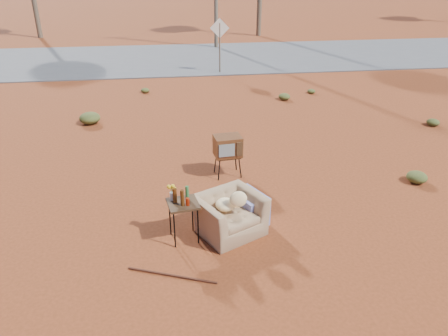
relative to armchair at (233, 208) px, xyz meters
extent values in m
plane|color=brown|center=(-0.30, -0.53, -0.44)|extent=(140.00, 140.00, 0.00)
cube|color=#565659|center=(-0.30, 14.47, -0.42)|extent=(140.00, 7.00, 0.04)
imported|color=#977452|center=(-0.08, -0.06, 0.03)|extent=(1.29, 1.12, 0.95)
ellipsoid|color=#FDDD9A|center=(-0.14, -0.04, 0.11)|extent=(0.34, 0.34, 0.20)
ellipsoid|color=#FDDD9A|center=(0.05, -0.20, 0.29)|extent=(0.30, 0.15, 0.30)
cube|color=navy|center=(0.33, 0.26, -0.17)|extent=(0.72, 0.83, 0.55)
cube|color=black|center=(0.21, 2.15, 0.02)|extent=(0.55, 0.44, 0.03)
cylinder|color=black|center=(-0.01, 1.94, -0.21)|extent=(0.03, 0.03, 0.47)
cylinder|color=black|center=(0.46, 1.99, -0.21)|extent=(0.03, 0.03, 0.47)
cylinder|color=black|center=(-0.05, 2.31, -0.21)|extent=(0.03, 0.03, 0.47)
cylinder|color=black|center=(0.42, 2.36, -0.21)|extent=(0.03, 0.03, 0.47)
cube|color=brown|center=(0.21, 2.15, 0.26)|extent=(0.62, 0.51, 0.45)
cube|color=slate|center=(0.15, 1.91, 0.26)|extent=(0.34, 0.06, 0.28)
cube|color=#472D19|center=(0.43, 1.94, 0.26)|extent=(0.13, 0.03, 0.32)
cube|color=#3D2A16|center=(-0.88, -0.16, 0.26)|extent=(0.57, 0.57, 0.04)
cylinder|color=black|center=(-1.04, -0.39, -0.09)|extent=(0.02, 0.02, 0.70)
cylinder|color=black|center=(-0.65, -0.33, -0.09)|extent=(0.02, 0.02, 0.70)
cylinder|color=black|center=(-1.11, 0.00, -0.09)|extent=(0.02, 0.02, 0.70)
cylinder|color=black|center=(-0.71, 0.07, -0.09)|extent=(0.02, 0.02, 0.70)
cylinder|color=#44220B|center=(-1.00, -0.13, 0.41)|extent=(0.07, 0.07, 0.26)
cylinder|color=#44220B|center=(-0.88, -0.24, 0.42)|extent=(0.07, 0.07, 0.28)
cylinder|color=#285F2E|center=(-0.79, -0.05, 0.40)|extent=(0.06, 0.06, 0.24)
cylinder|color=red|center=(-0.80, -0.25, 0.34)|extent=(0.06, 0.06, 0.13)
cylinder|color=silver|center=(-1.05, -0.04, 0.35)|extent=(0.08, 0.08, 0.14)
ellipsoid|color=gold|center=(-1.05, -0.04, 0.51)|extent=(0.16, 0.16, 0.12)
cylinder|color=#502315|center=(-1.12, -1.13, -0.42)|extent=(1.35, 0.57, 0.04)
cylinder|color=brown|center=(1.20, 11.47, 0.56)|extent=(0.06, 0.06, 2.00)
cube|color=silver|center=(1.20, 11.47, 1.36)|extent=(0.78, 0.04, 0.78)
ellipsoid|color=#4B4F22|center=(4.20, 1.27, -0.32)|extent=(0.44, 0.44, 0.24)
ellipsoid|color=#4B4F22|center=(-3.30, 5.97, -0.28)|extent=(0.60, 0.60, 0.33)
ellipsoid|color=#4B4F22|center=(6.50, 4.47, -0.34)|extent=(0.36, 0.36, 0.20)
ellipsoid|color=#4B4F22|center=(2.90, 7.47, -0.33)|extent=(0.40, 0.40, 0.22)
ellipsoid|color=#4B4F22|center=(-1.80, 8.97, -0.36)|extent=(0.30, 0.30, 0.17)
camera|label=1|loc=(-1.03, -6.46, 3.98)|focal=35.00mm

